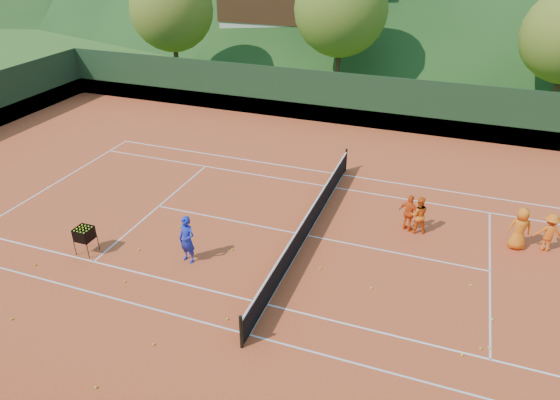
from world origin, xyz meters
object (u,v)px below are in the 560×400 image
(student_d, at_px, (549,232))
(tennis_net, at_px, (308,224))
(student_b, at_px, (409,213))
(ball_hopper, at_px, (84,234))
(student_a, at_px, (418,215))
(coach, at_px, (187,240))
(student_c, at_px, (520,229))

(student_d, distance_m, tennis_net, 8.45)
(student_b, xyz_separation_m, ball_hopper, (-10.40, -5.37, 0.01))
(student_a, relative_size, ball_hopper, 1.47)
(student_b, relative_size, ball_hopper, 1.48)
(coach, height_order, ball_hopper, coach)
(student_d, relative_size, ball_hopper, 1.46)
(student_a, distance_m, ball_hopper, 12.00)
(tennis_net, xyz_separation_m, ball_hopper, (-6.96, -3.71, 0.25))
(tennis_net, relative_size, ball_hopper, 12.07)
(student_b, height_order, student_c, student_c)
(ball_hopper, bearing_deg, coach, 12.35)
(student_b, xyz_separation_m, student_c, (3.79, 0.13, 0.07))
(tennis_net, bearing_deg, student_a, 23.95)
(tennis_net, bearing_deg, coach, -138.93)
(tennis_net, bearing_deg, ball_hopper, -151.94)
(student_b, distance_m, student_d, 4.77)
(student_a, xyz_separation_m, student_c, (3.46, 0.12, 0.07))
(tennis_net, bearing_deg, student_d, 13.77)
(coach, xyz_separation_m, student_a, (7.12, 4.59, -0.13))
(student_b, bearing_deg, student_a, -155.09)
(coach, height_order, student_c, coach)
(student_b, bearing_deg, student_d, -152.26)
(student_a, distance_m, tennis_net, 4.13)
(student_a, bearing_deg, coach, 17.03)
(coach, bearing_deg, tennis_net, 54.31)
(student_d, xyz_separation_m, tennis_net, (-8.20, -2.01, -0.23))
(coach, height_order, student_a, coach)
(student_a, xyz_separation_m, student_d, (4.43, 0.34, -0.01))
(student_b, distance_m, tennis_net, 3.83)
(student_b, xyz_separation_m, student_d, (4.76, 0.34, -0.01))
(student_c, xyz_separation_m, ball_hopper, (-14.19, -5.51, -0.06))
(student_b, height_order, tennis_net, student_b)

